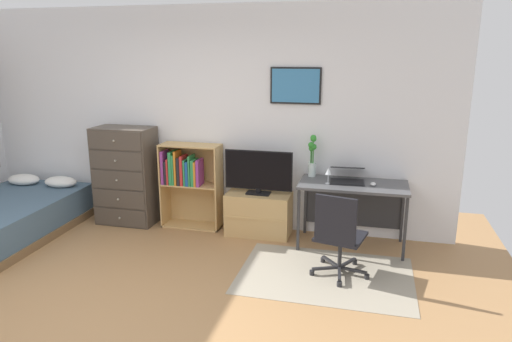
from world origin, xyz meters
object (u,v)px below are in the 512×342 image
Objects in this scene: tv_stand at (259,214)px; television at (258,173)px; dresser at (126,176)px; bookshelf at (187,178)px; laptop at (347,175)px; bamboo_vase at (312,155)px; bed at (5,218)px; wine_glass at (328,172)px; computer_mouse at (373,184)px; office_chair at (338,234)px; desk at (353,193)px.

tv_stand is 0.52m from television.
bookshelf is (0.81, 0.06, 0.01)m from dresser.
laptop is 0.88× the size of bamboo_vase.
dresser is at bearing 31.13° from bed.
bookshelf is 1.97m from laptop.
wine_glass is (3.76, 0.63, 0.65)m from bed.
tv_stand is (1.74, 0.02, -0.37)m from dresser.
television is (2.93, 0.78, 0.55)m from bed.
laptop is at bearing 157.01° from computer_mouse.
dresser is at bearing -177.11° from bamboo_vase.
television is at bearing 12.60° from bed.
bookshelf is at bearing 4.39° from dresser.
television reaches higher than laptop.
dresser reaches higher than bed.
bed is at bearing -168.63° from office_chair.
computer_mouse is 0.77m from bamboo_vase.
dresser is 1.75m from television.
wine_glass is at bearing -142.56° from laptop.
desk is 6.59× the size of wine_glass.
dresser reaches higher than computer_mouse.
office_chair is at bearing -41.25° from television.
wine_glass is (1.76, -0.22, 0.24)m from bookshelf.
bookshelf reaches higher than wine_glass.
dresser is 2.88× the size of laptop.
bookshelf reaches higher than office_chair.
computer_mouse is 0.21× the size of bamboo_vase.
computer_mouse is (1.31, -0.12, 0.50)m from tv_stand.
bookshelf is 1.30× the size of television.
dresser is 1.45× the size of office_chair.
bamboo_vase is (3.55, 0.90, 0.77)m from bed.
computer_mouse reaches higher than desk.
bamboo_vase reaches higher than computer_mouse.
television is 1.03m from laptop.
computer_mouse is (1.31, -0.10, -0.02)m from television.
laptop is at bearing 9.20° from bed.
wine_glass reaches higher than office_chair.
bed is at bearing -172.39° from laptop.
wine_glass is (-0.18, 0.74, 0.42)m from office_chair.
laptop is 0.32m from computer_mouse.
bookshelf reaches higher than desk.
television is 7.79× the size of computer_mouse.
television reaches higher than desk.
television is 1.38m from office_chair.
desk is at bearing 97.12° from office_chair.
bamboo_vase is at bearing 162.24° from laptop.
bookshelf is 1.23× the size of office_chair.
laptop is 4.16× the size of computer_mouse.
dresser is 3.06m from computer_mouse.
bed is 4.08m from laptop.
computer_mouse is (0.21, -0.10, 0.15)m from desk.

